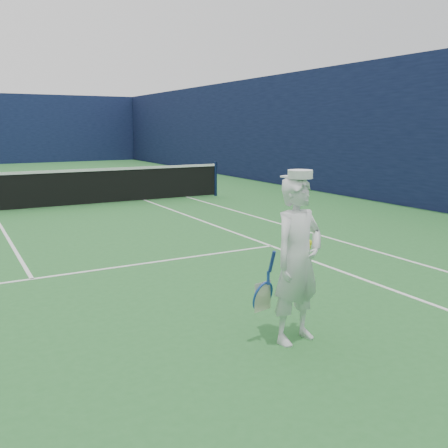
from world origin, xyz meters
name	(u,v)px	position (x,y,z in m)	size (l,w,h in m)	color
tennis_player	(298,260)	(2.03, -9.88, 0.84)	(0.80, 0.51, 1.73)	white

